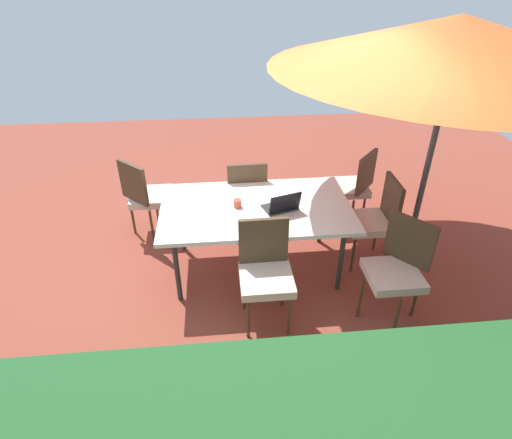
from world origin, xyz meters
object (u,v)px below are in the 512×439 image
object	(u,v)px
chair_south	(246,193)
cup	(237,203)
laptop	(282,206)
patio_umbrella	(457,42)
chair_northwest	(398,266)
dining_table	(256,211)
chair_west	(375,217)
chair_southwest	(352,184)
chair_north	(265,269)
chair_southeast	(146,194)

from	to	relation	value
chair_south	cup	world-z (taller)	chair_south
laptop	patio_umbrella	bearing A→B (deg)	168.78
chair_northwest	cup	xyz separation A→B (m)	(1.36, -0.80, 0.26)
dining_table	chair_west	distance (m)	1.26
dining_table	chair_southwest	distance (m)	1.47
chair_north	laptop	distance (m)	0.71
patio_umbrella	chair_southwest	world-z (taller)	patio_umbrella
chair_north	chair_southwest	bearing A→B (deg)	49.69
chair_south	chair_north	distance (m)	1.40
chair_southeast	cup	xyz separation A→B (m)	(-1.01, 0.77, 0.26)
chair_northwest	cup	world-z (taller)	chair_northwest
chair_south	cup	size ratio (longest dim) A/B	12.07
chair_southwest	laptop	bearing A→B (deg)	-7.07
chair_southeast	chair_west	size ratio (longest dim) A/B	1.00
chair_south	chair_north	world-z (taller)	same
dining_table	chair_north	xyz separation A→B (m)	(-0.01, 0.72, -0.17)
chair_southwest	cup	world-z (taller)	chair_southwest
dining_table	chair_northwest	bearing A→B (deg)	146.07
patio_umbrella	chair_south	world-z (taller)	patio_umbrella
cup	chair_west	bearing A→B (deg)	-179.46
chair_northwest	laptop	size ratio (longest dim) A/B	2.59
dining_table	chair_northwest	distance (m)	1.43
chair_northwest	laptop	bearing A→B (deg)	-167.16
patio_umbrella	chair_southeast	distance (m)	3.44
chair_northwest	chair_west	distance (m)	0.82
chair_southwest	chair_north	distance (m)	1.93
chair_south	chair_southeast	bearing A→B (deg)	-5.97
dining_table	chair_northwest	world-z (taller)	chair_northwest
patio_umbrella	chair_southwest	distance (m)	1.90
patio_umbrella	chair_northwest	bearing A→B (deg)	57.63
chair_southwest	laptop	size ratio (longest dim) A/B	2.59
dining_table	chair_southwest	world-z (taller)	chair_southwest
chair_northwest	chair_north	world-z (taller)	same
chair_northwest	chair_southeast	xyz separation A→B (m)	(2.37, -1.56, 0.00)
chair_southeast	chair_north	bearing A→B (deg)	173.69
chair_southeast	chair_southwest	distance (m)	2.43
chair_southwest	chair_west	xyz separation A→B (m)	(-0.02, 0.75, 0.00)
cup	chair_north	bearing A→B (deg)	105.07
chair_southeast	patio_umbrella	bearing A→B (deg)	-148.94
chair_southeast	chair_north	xyz separation A→B (m)	(-1.20, 1.49, 0.00)
dining_table	patio_umbrella	world-z (taller)	patio_umbrella
chair_west	cup	world-z (taller)	chair_west
chair_northwest	chair_south	size ratio (longest dim) A/B	1.00
chair_southeast	cup	bearing A→B (deg)	-172.47
chair_northwest	chair_southeast	size ratio (longest dim) A/B	1.00
chair_southwest	chair_west	distance (m)	0.75
cup	chair_south	bearing A→B (deg)	-101.42
laptop	chair_northwest	bearing A→B (deg)	126.05
chair_northwest	chair_south	xyz separation A→B (m)	(1.22, -1.47, 0.00)
dining_table	chair_south	xyz separation A→B (m)	(0.05, -0.68, -0.17)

